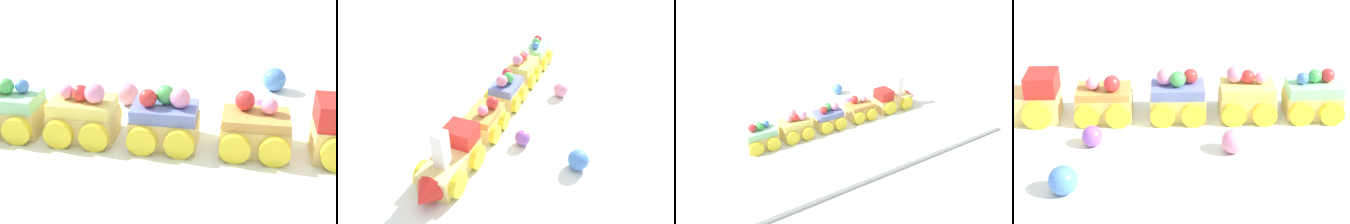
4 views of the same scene
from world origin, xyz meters
TOP-DOWN VIEW (x-y plane):
  - ground_plane at (0.00, 0.00)m, footprint 10.00×10.00m
  - display_board at (0.00, 0.00)m, footprint 0.65×0.45m
  - cake_car_caramel at (0.06, -0.01)m, footprint 0.07×0.06m
  - cake_car_blueberry at (-0.04, -0.01)m, footprint 0.07×0.06m
  - cake_car_lemon at (-0.12, -0.01)m, footprint 0.07×0.06m
  - cake_car_mint at (-0.21, -0.01)m, footprint 0.07×0.06m
  - gumball_pink at (-0.10, 0.08)m, footprint 0.03×0.03m
  - gumball_purple at (0.06, 0.06)m, footprint 0.03×0.03m
  - gumball_blue at (0.08, 0.15)m, footprint 0.03×0.03m

SIDE VIEW (x-z plane):
  - ground_plane at x=0.00m, z-range 0.00..0.00m
  - display_board at x=0.00m, z-range 0.00..0.01m
  - gumball_purple at x=0.06m, z-range 0.01..0.04m
  - gumball_pink at x=-0.10m, z-range 0.01..0.04m
  - gumball_blue at x=0.08m, z-range 0.01..0.04m
  - cake_car_caramel at x=0.06m, z-range 0.00..0.06m
  - cake_car_mint at x=-0.21m, z-range 0.00..0.07m
  - cake_car_lemon at x=-0.12m, z-range 0.00..0.07m
  - cake_car_blueberry at x=-0.04m, z-range 0.00..0.07m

